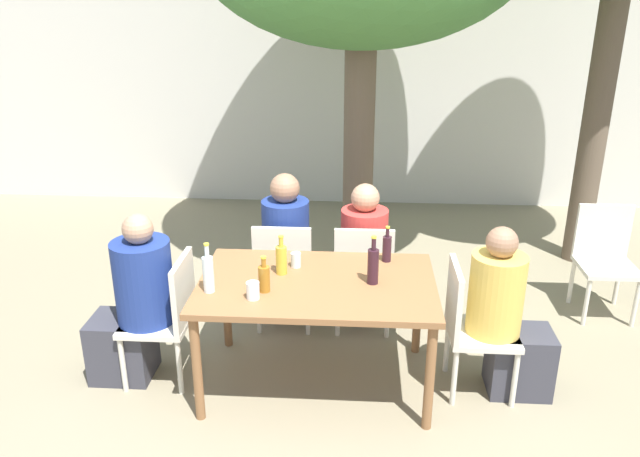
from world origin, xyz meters
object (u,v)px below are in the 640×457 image
(person_seated_1, at_px, (507,321))
(patio_chair_1, at_px, (470,322))
(water_bottle_1, at_px, (208,273))
(oil_cruet_2, at_px, (281,259))
(wine_bottle_3, at_px, (373,265))
(patio_chair_2, at_px, (284,270))
(dining_table_front, at_px, (317,292))
(patio_chair_3, at_px, (363,272))
(patio_chair_0, at_px, (169,312))
(person_seated_0, at_px, (135,306))
(person_seated_2, at_px, (287,252))
(drinking_glass_1, at_px, (253,291))
(amber_bottle_0, at_px, (264,278))
(person_seated_3, at_px, (364,257))
(drinking_glass_0, at_px, (296,260))
(wine_bottle_4, at_px, (387,248))
(patio_chair_4, at_px, (605,254))

(person_seated_1, bearing_deg, patio_chair_1, 90.00)
(water_bottle_1, distance_m, oil_cruet_2, 0.51)
(oil_cruet_2, relative_size, wine_bottle_3, 0.83)
(oil_cruet_2, bearing_deg, patio_chair_1, -4.91)
(patio_chair_2, height_order, person_seated_1, person_seated_1)
(dining_table_front, relative_size, patio_chair_3, 1.71)
(patio_chair_0, distance_m, water_bottle_1, 0.54)
(person_seated_0, relative_size, wine_bottle_3, 3.70)
(patio_chair_0, bearing_deg, person_seated_2, 144.09)
(person_seated_0, xyz_separation_m, drinking_glass_1, (0.85, -0.26, 0.28))
(patio_chair_0, xyz_separation_m, patio_chair_1, (1.99, 0.00, 0.00))
(patio_chair_3, height_order, person_seated_1, person_seated_1)
(patio_chair_2, bearing_deg, patio_chair_3, -180.00)
(patio_chair_2, bearing_deg, amber_bottle_0, 89.29)
(person_seated_3, height_order, drinking_glass_0, person_seated_3)
(water_bottle_1, bearing_deg, patio_chair_3, 43.33)
(patio_chair_1, relative_size, amber_bottle_0, 3.79)
(person_seated_1, bearing_deg, person_seated_3, 43.95)
(wine_bottle_3, bearing_deg, person_seated_2, 124.67)
(person_seated_1, xyz_separation_m, water_bottle_1, (-1.89, -0.18, 0.37))
(patio_chair_2, distance_m, drinking_glass_0, 0.61)
(dining_table_front, distance_m, patio_chair_1, 1.01)
(person_seated_2, distance_m, wine_bottle_4, 1.02)
(oil_cruet_2, height_order, wine_bottle_3, wine_bottle_3)
(person_seated_1, xyz_separation_m, drinking_glass_1, (-1.60, -0.26, 0.30))
(amber_bottle_0, xyz_separation_m, drinking_glass_0, (0.16, 0.38, -0.04))
(amber_bottle_0, distance_m, water_bottle_1, 0.34)
(person_seated_2, relative_size, amber_bottle_0, 5.21)
(water_bottle_1, relative_size, wine_bottle_4, 1.26)
(dining_table_front, height_order, drinking_glass_0, drinking_glass_0)
(drinking_glass_0, bearing_deg, water_bottle_1, -141.25)
(person_seated_2, bearing_deg, amber_bottle_0, 89.43)
(dining_table_front, xyz_separation_m, patio_chair_2, (-0.31, 0.73, -0.18))
(amber_bottle_0, relative_size, wine_bottle_4, 0.92)
(wine_bottle_3, xyz_separation_m, drinking_glass_0, (-0.51, 0.22, -0.08))
(dining_table_front, xyz_separation_m, patio_chair_1, (1.00, 0.00, -0.18))
(oil_cruet_2, bearing_deg, amber_bottle_0, -105.87)
(patio_chair_2, height_order, wine_bottle_3, wine_bottle_3)
(water_bottle_1, relative_size, wine_bottle_3, 1.00)
(dining_table_front, bearing_deg, person_seated_3, 72.33)
(oil_cruet_2, bearing_deg, person_seated_1, -4.13)
(person_seated_3, height_order, drinking_glass_1, person_seated_3)
(person_seated_0, bearing_deg, wine_bottle_4, 101.87)
(person_seated_3, bearing_deg, wine_bottle_3, 93.05)
(patio_chair_0, bearing_deg, amber_bottle_0, 76.91)
(patio_chair_0, relative_size, patio_chair_4, 1.00)
(patio_chair_1, relative_size, patio_chair_4, 1.00)
(patio_chair_0, distance_m, person_seated_2, 1.18)
(amber_bottle_0, bearing_deg, oil_cruet_2, 74.13)
(wine_bottle_3, relative_size, drinking_glass_1, 2.99)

